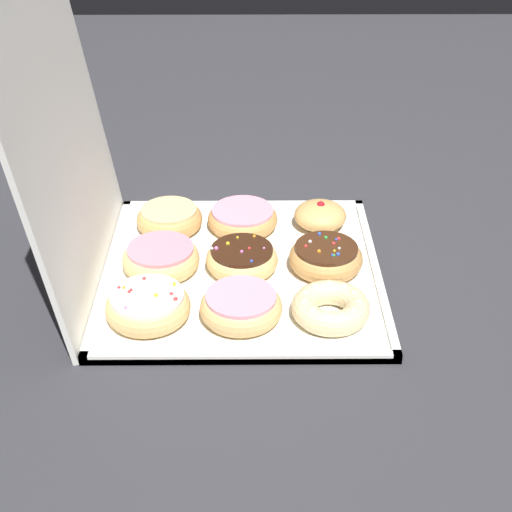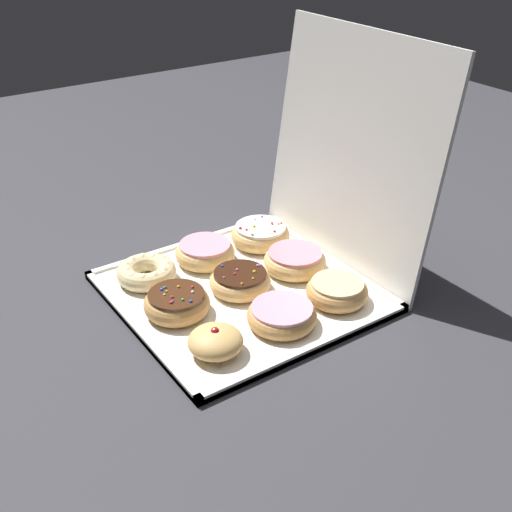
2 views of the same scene
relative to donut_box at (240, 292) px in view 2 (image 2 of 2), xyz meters
name	(u,v)px [view 2 (image 2 of 2)]	position (x,y,z in m)	size (l,w,h in m)	color
ground_plane	(240,295)	(0.00, 0.00, -0.01)	(3.00, 3.00, 0.00)	#333338
donut_box	(240,292)	(0.00, 0.00, 0.00)	(0.42, 0.42, 0.01)	white
box_lid_open	(351,153)	(0.00, 0.25, 0.21)	(0.42, 0.44, 0.01)	white
cruller_donut_0	(146,272)	(-0.12, -0.12, 0.02)	(0.11, 0.11, 0.04)	beige
sprinkle_donut_1	(176,302)	(0.00, -0.13, 0.03)	(0.11, 0.11, 0.04)	tan
jelly_filled_donut_2	(215,341)	(0.13, -0.13, 0.03)	(0.09, 0.09, 0.05)	tan
pink_frosted_donut_3	(204,253)	(-0.12, 0.00, 0.03)	(0.12, 0.12, 0.04)	#E5B770
sprinkle_donut_4	(243,281)	(0.00, 0.00, 0.02)	(0.11, 0.11, 0.04)	#E5B770
pink_frosted_donut_5	(282,315)	(0.13, 0.00, 0.02)	(0.12, 0.12, 0.03)	tan
sprinkle_donut_6	(260,234)	(-0.12, 0.13, 0.03)	(0.12, 0.12, 0.04)	#E5B770
pink_frosted_donut_7	(296,261)	(0.00, 0.12, 0.03)	(0.12, 0.12, 0.04)	#E5B770
glazed_ring_donut_8	(337,291)	(0.12, 0.12, 0.02)	(0.11, 0.11, 0.04)	tan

